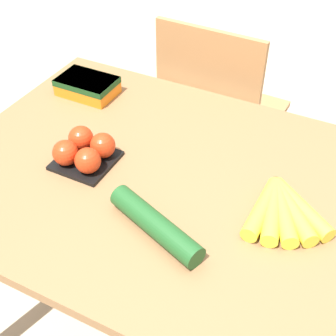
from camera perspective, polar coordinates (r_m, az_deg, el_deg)
The scene contains 7 objects.
ground_plane at distance 1.77m, azimuth -0.00°, elevation -19.19°, with size 12.00×12.00×0.00m, color #B7A88E.
dining_table at distance 1.26m, azimuth -0.00°, elevation -4.83°, with size 1.15×0.85×0.74m.
chair at distance 1.84m, azimuth 6.09°, elevation 6.04°, with size 0.43×0.41×0.90m.
banana_bunch at distance 1.11m, azimuth 13.73°, elevation -4.92°, with size 0.19×0.21×0.04m.
tomato_pack at distance 1.22m, azimuth -10.15°, elevation 2.07°, with size 0.15×0.15×0.08m.
carrot_bag at distance 1.51m, azimuth -9.82°, elevation 9.96°, with size 0.18×0.12×0.05m.
cucumber_near at distance 1.03m, azimuth -1.54°, elevation -6.91°, with size 0.26×0.14×0.05m.
Camera 1 is at (0.40, -0.78, 1.53)m, focal length 50.00 mm.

